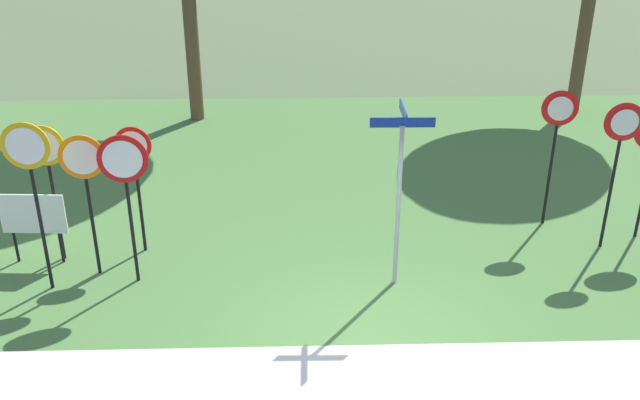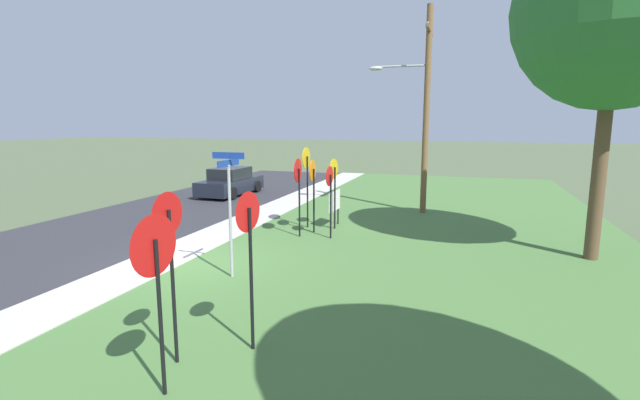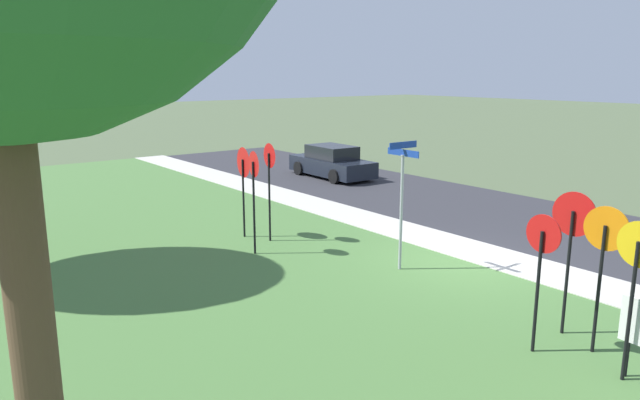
# 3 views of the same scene
# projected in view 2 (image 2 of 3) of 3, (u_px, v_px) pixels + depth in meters

# --- Properties ---
(ground_plane) EXTENTS (160.00, 160.00, 0.00)m
(ground_plane) POSITION_uv_depth(u_px,v_px,m) (185.00, 264.00, 12.04)
(ground_plane) COLOR #4C5B3D
(road_asphalt) EXTENTS (44.00, 6.40, 0.01)m
(road_asphalt) POSITION_uv_depth(u_px,v_px,m) (43.00, 249.00, 13.48)
(road_asphalt) COLOR #2D2D33
(road_asphalt) RESTS_ON ground_plane
(sidewalk_strip) EXTENTS (44.00, 1.60, 0.06)m
(sidewalk_strip) POSITION_uv_depth(u_px,v_px,m) (159.00, 261.00, 12.28)
(sidewalk_strip) COLOR #BCB7AD
(sidewalk_strip) RESTS_ON ground_plane
(grass_median) EXTENTS (44.00, 12.00, 0.04)m
(grass_median) POSITION_uv_depth(u_px,v_px,m) (419.00, 289.00, 10.24)
(grass_median) COLOR #477038
(grass_median) RESTS_ON ground_plane
(stop_sign_near_left) EXTENTS (0.62, 0.10, 2.29)m
(stop_sign_near_left) POSITION_uv_depth(u_px,v_px,m) (330.00, 187.00, 14.33)
(stop_sign_near_left) COLOR black
(stop_sign_near_left) RESTS_ON grass_median
(stop_sign_near_right) EXTENTS (0.73, 0.09, 2.78)m
(stop_sign_near_right) POSITION_uv_depth(u_px,v_px,m) (307.00, 169.00, 15.79)
(stop_sign_near_right) COLOR black
(stop_sign_near_right) RESTS_ON grass_median
(stop_sign_far_left) EXTENTS (0.76, 0.11, 2.51)m
(stop_sign_far_left) POSITION_uv_depth(u_px,v_px,m) (298.00, 180.00, 14.52)
(stop_sign_far_left) COLOR black
(stop_sign_far_left) RESTS_ON grass_median
(stop_sign_far_center) EXTENTS (0.71, 0.10, 2.42)m
(stop_sign_far_center) POSITION_uv_depth(u_px,v_px,m) (313.00, 180.00, 15.10)
(stop_sign_far_center) COLOR black
(stop_sign_far_center) RESTS_ON grass_median
(stop_sign_far_right) EXTENTS (0.67, 0.12, 2.41)m
(stop_sign_far_right) POSITION_uv_depth(u_px,v_px,m) (334.00, 179.00, 15.64)
(stop_sign_far_right) COLOR black
(stop_sign_far_right) RESTS_ON grass_median
(yield_sign_near_left) EXTENTS (0.83, 0.12, 2.49)m
(yield_sign_near_left) POSITION_uv_depth(u_px,v_px,m) (155.00, 261.00, 5.95)
(yield_sign_near_left) COLOR black
(yield_sign_near_left) RESTS_ON grass_median
(yield_sign_near_right) EXTENTS (0.64, 0.13, 2.58)m
(yield_sign_near_right) POSITION_uv_depth(u_px,v_px,m) (248.00, 234.00, 7.19)
(yield_sign_near_right) COLOR black
(yield_sign_near_right) RESTS_ON grass_median
(yield_sign_far_left) EXTENTS (0.66, 0.12, 2.64)m
(yield_sign_far_left) POSITION_uv_depth(u_px,v_px,m) (169.00, 238.00, 6.76)
(yield_sign_far_left) COLOR black
(yield_sign_far_left) RESTS_ON grass_median
(street_name_post) EXTENTS (0.96, 0.82, 2.95)m
(street_name_post) POSITION_uv_depth(u_px,v_px,m) (230.00, 204.00, 10.68)
(street_name_post) COLOR #9EA0A8
(street_name_post) RESTS_ON grass_median
(utility_pole) EXTENTS (2.10, 2.44, 8.04)m
(utility_pole) POSITION_uv_depth(u_px,v_px,m) (422.00, 103.00, 18.06)
(utility_pole) COLOR brown
(utility_pole) RESTS_ON grass_median
(notice_board) EXTENTS (1.10, 0.09, 1.25)m
(notice_board) POSITION_uv_depth(u_px,v_px,m) (335.00, 203.00, 16.15)
(notice_board) COLOR black
(notice_board) RESTS_ON grass_median
(oak_tree_left) EXTENTS (4.92, 4.92, 8.82)m
(oak_tree_left) POSITION_uv_depth(u_px,v_px,m) (616.00, 10.00, 11.36)
(oak_tree_left) COLOR brown
(oak_tree_left) RESTS_ON grass_median
(parked_hatchback_near) EXTENTS (4.15, 1.98, 1.39)m
(parked_hatchback_near) POSITION_uv_depth(u_px,v_px,m) (230.00, 182.00, 23.32)
(parked_hatchback_near) COLOR black
(parked_hatchback_near) RESTS_ON road_asphalt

